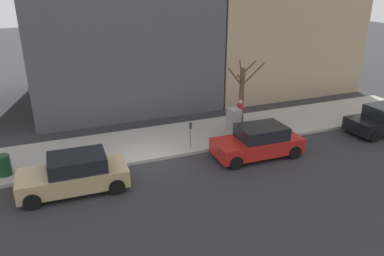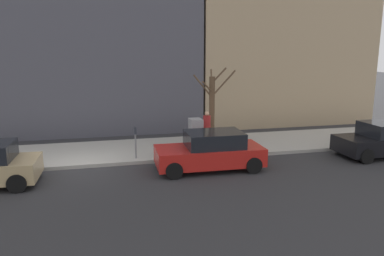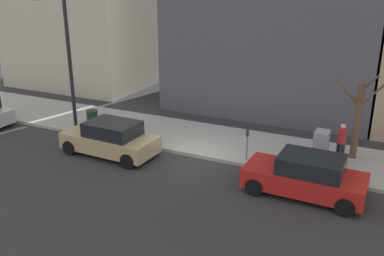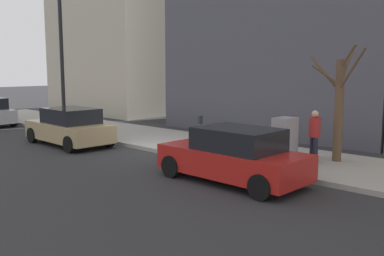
{
  "view_description": "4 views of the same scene",
  "coord_description": "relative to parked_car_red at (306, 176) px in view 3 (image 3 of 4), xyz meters",
  "views": [
    {
      "loc": [
        -15.16,
        3.9,
        7.89
      ],
      "look_at": [
        1.27,
        -2.75,
        0.86
      ],
      "focal_mm": 35.0,
      "sensor_mm": 36.0,
      "label": 1
    },
    {
      "loc": [
        -14.97,
        -1.06,
        4.66
      ],
      "look_at": [
        0.62,
        -4.82,
        1.31
      ],
      "focal_mm": 35.0,
      "sensor_mm": 36.0,
      "label": 2
    },
    {
      "loc": [
        -15.32,
        -7.4,
        7.42
      ],
      "look_at": [
        -0.31,
        -0.17,
        1.46
      ],
      "focal_mm": 40.0,
      "sensor_mm": 36.0,
      "label": 3
    },
    {
      "loc": [
        -10.47,
        -12.12,
        3.12
      ],
      "look_at": [
        0.41,
        -1.97,
        1.03
      ],
      "focal_mm": 40.0,
      "sensor_mm": 36.0,
      "label": 4
    }
  ],
  "objects": [
    {
      "name": "ground_plane",
      "position": [
        1.27,
        5.12,
        -0.74
      ],
      "size": [
        120.0,
        120.0,
        0.0
      ],
      "primitive_type": "plane",
      "color": "#2B2B2D"
    },
    {
      "name": "sidewalk",
      "position": [
        3.27,
        5.12,
        -0.66
      ],
      "size": [
        4.0,
        36.0,
        0.15
      ],
      "primitive_type": "cube",
      "color": "#9E9B93",
      "rests_on": "ground"
    },
    {
      "name": "parked_car_red",
      "position": [
        0.0,
        0.0,
        0.0
      ],
      "size": [
        2.0,
        4.24,
        1.52
      ],
      "rotation": [
        0.0,
        0.0,
        -0.02
      ],
      "color": "red",
      "rests_on": "ground"
    },
    {
      "name": "parked_car_tan",
      "position": [
        0.01,
        8.42,
        0.0
      ],
      "size": [
        2.05,
        4.26,
        1.52
      ],
      "rotation": [
        0.0,
        0.0,
        -0.04
      ],
      "color": "tan",
      "rests_on": "ground"
    },
    {
      "name": "parking_meter",
      "position": [
        1.72,
        2.78,
        0.24
      ],
      "size": [
        0.14,
        0.1,
        1.35
      ],
      "color": "slate",
      "rests_on": "sidewalk"
    },
    {
      "name": "utility_box",
      "position": [
        2.57,
        -0.04,
        0.11
      ],
      "size": [
        0.83,
        0.61,
        1.43
      ],
      "color": "#A8A399",
      "rests_on": "sidewalk"
    },
    {
      "name": "streetlamp",
      "position": [
        1.56,
        11.9,
        3.28
      ],
      "size": [
        1.97,
        0.32,
        6.5
      ],
      "color": "black",
      "rests_on": "sidewalk"
    },
    {
      "name": "bare_tree",
      "position": [
        3.86,
        -1.2,
        1.22
      ],
      "size": [
        1.3,
        1.98,
        3.71
      ],
      "color": "brown",
      "rests_on": "sidewalk"
    },
    {
      "name": "trash_bin",
      "position": [
        2.17,
        11.1,
        -0.14
      ],
      "size": [
        0.56,
        0.56,
        0.9
      ],
      "primitive_type": "cylinder",
      "color": "#14381E",
      "rests_on": "sidewalk"
    },
    {
      "name": "pedestrian_near_meter",
      "position": [
        3.18,
        -0.75,
        0.35
      ],
      "size": [
        0.36,
        0.36,
        1.66
      ],
      "rotation": [
        0.0,
        0.0,
        0.88
      ],
      "color": "#1E1E2D",
      "rests_on": "sidewalk"
    }
  ]
}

